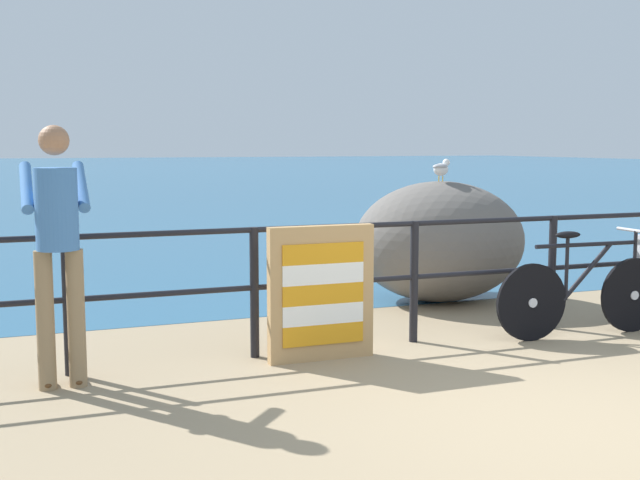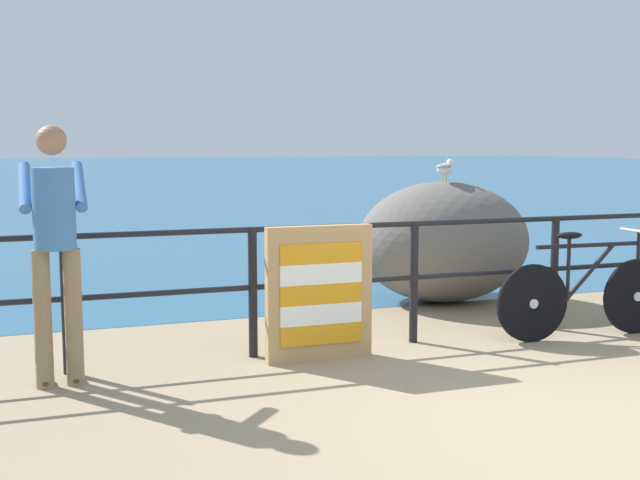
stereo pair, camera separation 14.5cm
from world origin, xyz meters
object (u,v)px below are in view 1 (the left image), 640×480
person_at_railing (58,243)px  breakwater_boulder_main (440,241)px  seagull (441,168)px  bicycle (599,282)px  folded_deckchair_stack (321,293)px

person_at_railing → breakwater_boulder_main: 4.33m
breakwater_boulder_main → seagull: size_ratio=5.79×
bicycle → breakwater_boulder_main: 1.94m
seagull → folded_deckchair_stack: bearing=-173.5°
bicycle → folded_deckchair_stack: bearing=179.9°
bicycle → folded_deckchair_stack: 2.54m
bicycle → folded_deckchair_stack: (-2.54, 0.10, 0.06)m
bicycle → seagull: seagull is taller
bicycle → person_at_railing: (-4.44, 0.08, 0.53)m
person_at_railing → folded_deckchair_stack: 1.96m
folded_deckchair_stack → seagull: size_ratio=3.27×
bicycle → person_at_railing: bearing=-178.8°
breakwater_boulder_main → folded_deckchair_stack: bearing=-138.8°
bicycle → breakwater_boulder_main: bearing=107.7°
bicycle → seagull: size_ratio=5.35×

